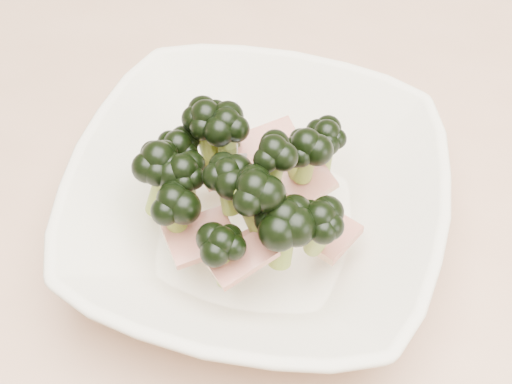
# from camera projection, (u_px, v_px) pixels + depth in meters

# --- Properties ---
(dining_table) EXTENTS (1.20, 0.80, 0.75)m
(dining_table) POSITION_uv_depth(u_px,v_px,m) (365.00, 362.00, 0.59)
(dining_table) COLOR tan
(dining_table) RESTS_ON ground
(broccoli_dish) EXTENTS (0.29, 0.29, 0.12)m
(broccoli_dish) POSITION_uv_depth(u_px,v_px,m) (254.00, 202.00, 0.51)
(broccoli_dish) COLOR beige
(broccoli_dish) RESTS_ON dining_table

